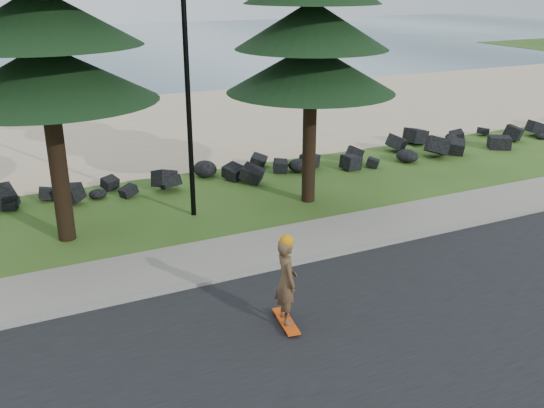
% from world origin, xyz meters
% --- Properties ---
extents(ground, '(160.00, 160.00, 0.00)m').
position_xyz_m(ground, '(0.00, 0.00, 0.00)').
color(ground, '#2B4C17').
rests_on(ground, ground).
extents(road, '(160.00, 7.00, 0.02)m').
position_xyz_m(road, '(0.00, -4.50, 0.01)').
color(road, black).
rests_on(road, ground).
extents(kerb, '(160.00, 0.20, 0.10)m').
position_xyz_m(kerb, '(0.00, -0.90, 0.05)').
color(kerb, gray).
rests_on(kerb, ground).
extents(sidewalk, '(160.00, 2.00, 0.08)m').
position_xyz_m(sidewalk, '(0.00, 0.20, 0.04)').
color(sidewalk, gray).
rests_on(sidewalk, ground).
extents(beach_sand, '(160.00, 15.00, 0.01)m').
position_xyz_m(beach_sand, '(0.00, 14.50, 0.01)').
color(beach_sand, '#CDAD89').
rests_on(beach_sand, ground).
extents(ocean, '(160.00, 58.00, 0.01)m').
position_xyz_m(ocean, '(0.00, 51.00, 0.00)').
color(ocean, '#385C6B').
rests_on(ocean, ground).
extents(seawall_boulders, '(60.00, 2.40, 1.10)m').
position_xyz_m(seawall_boulders, '(0.00, 5.60, 0.00)').
color(seawall_boulders, black).
rests_on(seawall_boulders, ground).
extents(lamp_post, '(0.25, 0.14, 8.14)m').
position_xyz_m(lamp_post, '(0.00, 3.20, 4.13)').
color(lamp_post, black).
rests_on(lamp_post, ground).
extents(skateboarder, '(0.50, 1.05, 1.91)m').
position_xyz_m(skateboarder, '(-0.30, -3.18, 0.96)').
color(skateboarder, '#F24C0E').
rests_on(skateboarder, ground).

